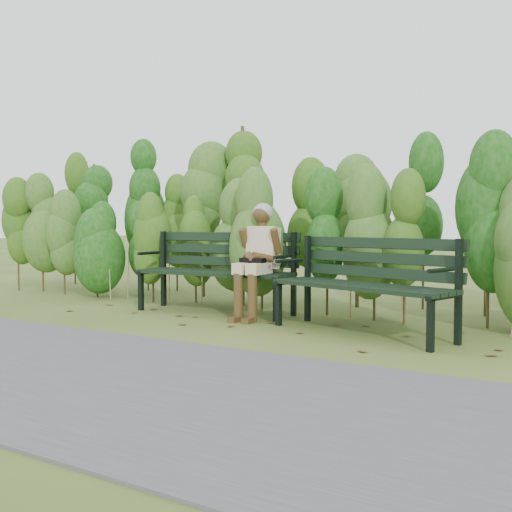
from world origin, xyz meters
The scene contains 7 objects.
ground centered at (0.00, 0.00, 0.00)m, with size 80.00×80.00×0.00m, color #3C591A.
footpath centered at (0.00, -2.20, 0.01)m, with size 60.00×2.50×0.01m, color #474749.
hedge_band centered at (0.00, 1.86, 1.26)m, with size 11.04×1.67×2.42m.
leaf_litter centered at (0.05, -0.08, 0.00)m, with size 5.00×2.21×0.01m.
bench_left centered at (-0.86, 0.87, 0.59)m, with size 2.05×0.78×1.01m.
bench_right centered at (1.25, 0.44, 0.57)m, with size 2.03×1.14×0.97m.
seated_woman centered at (-0.20, 0.71, 0.78)m, with size 0.52×0.76×1.35m.
Camera 1 is at (3.43, -5.25, 1.09)m, focal length 42.00 mm.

